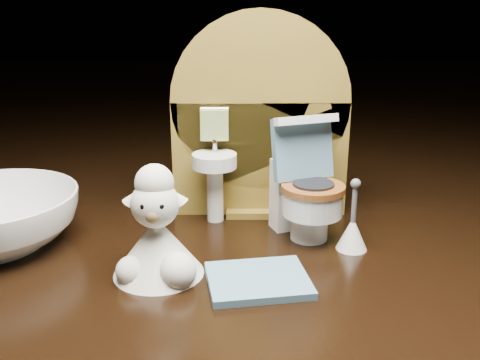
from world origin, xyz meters
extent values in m
cube|color=black|center=(0.00, 0.00, -0.05)|extent=(2.50, 2.50, 0.10)
cube|color=olive|center=(0.00, 0.07, 0.04)|extent=(0.13, 0.02, 0.09)
cylinder|color=olive|center=(0.00, 0.07, 0.09)|extent=(0.13, 0.02, 0.13)
cube|color=olive|center=(0.00, 0.07, 0.00)|extent=(0.05, 0.04, 0.01)
cylinder|color=white|center=(-0.03, 0.05, 0.02)|extent=(0.01, 0.01, 0.04)
cylinder|color=white|center=(-0.03, 0.04, 0.05)|extent=(0.03, 0.03, 0.01)
cylinder|color=silver|center=(-0.03, 0.05, 0.06)|extent=(0.00, 0.00, 0.01)
cube|color=#97A85E|center=(-0.03, 0.05, 0.07)|extent=(0.02, 0.01, 0.02)
cube|color=olive|center=(0.04, 0.06, 0.05)|extent=(0.02, 0.01, 0.02)
cylinder|color=beige|center=(0.04, 0.05, 0.05)|extent=(0.02, 0.02, 0.02)
cylinder|color=white|center=(0.03, 0.01, 0.01)|extent=(0.03, 0.03, 0.02)
cylinder|color=white|center=(0.03, 0.01, 0.03)|extent=(0.04, 0.04, 0.02)
cylinder|color=brown|center=(0.03, 0.01, 0.04)|extent=(0.04, 0.04, 0.00)
cube|color=white|center=(0.02, 0.04, 0.03)|extent=(0.04, 0.03, 0.05)
cube|color=slate|center=(0.03, 0.03, 0.06)|extent=(0.04, 0.03, 0.04)
cube|color=white|center=(0.03, 0.02, 0.08)|extent=(0.04, 0.02, 0.01)
cylinder|color=#B0CD2C|center=(0.03, 0.04, 0.06)|extent=(0.01, 0.01, 0.01)
cube|color=slate|center=(0.00, -0.05, 0.00)|extent=(0.06, 0.06, 0.00)
cone|color=white|center=(0.06, 0.00, 0.01)|extent=(0.02, 0.02, 0.02)
cylinder|color=#59595B|center=(0.06, 0.00, 0.03)|extent=(0.00, 0.00, 0.03)
sphere|color=#59595B|center=(0.06, 0.00, 0.05)|extent=(0.01, 0.01, 0.01)
cone|color=silver|center=(-0.06, -0.04, 0.02)|extent=(0.05, 0.05, 0.04)
sphere|color=silver|center=(-0.05, -0.05, 0.01)|extent=(0.02, 0.02, 0.02)
sphere|color=silver|center=(-0.08, -0.05, 0.01)|extent=(0.02, 0.02, 0.02)
sphere|color=white|center=(-0.06, -0.04, 0.05)|extent=(0.03, 0.03, 0.03)
sphere|color=olive|center=(-0.06, -0.05, 0.04)|extent=(0.01, 0.01, 0.01)
sphere|color=silver|center=(-0.06, -0.04, 0.06)|extent=(0.02, 0.02, 0.02)
cone|color=white|center=(-0.08, -0.04, 0.05)|extent=(0.01, 0.01, 0.01)
cone|color=white|center=(-0.05, -0.04, 0.05)|extent=(0.01, 0.01, 0.01)
sphere|color=black|center=(-0.07, -0.05, 0.05)|extent=(0.00, 0.00, 0.00)
sphere|color=black|center=(-0.06, -0.05, 0.05)|extent=(0.00, 0.00, 0.00)
camera|label=1|loc=(-0.01, -0.32, 0.15)|focal=40.00mm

